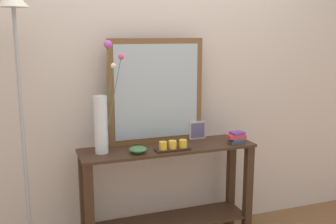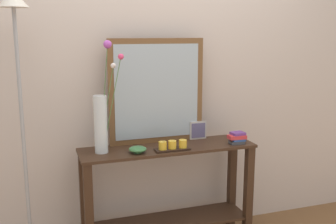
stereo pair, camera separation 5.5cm
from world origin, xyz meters
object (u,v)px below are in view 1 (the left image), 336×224
tall_vase_left (102,119)px  picture_frame_small (197,130)px  candle_tray (173,146)px  console_table (168,188)px  floor_lamp (20,91)px  book_stack (237,138)px  decorative_bowl (138,149)px  mirror_leaning (156,91)px

tall_vase_left → picture_frame_small: 0.77m
candle_tray → tall_vase_left: bearing=168.0°
console_table → picture_frame_small: picture_frame_small is taller
floor_lamp → picture_frame_small: bearing=5.7°
tall_vase_left → book_stack: tall_vase_left is taller
picture_frame_small → decorative_bowl: size_ratio=1.14×
console_table → mirror_leaning: size_ratio=1.65×
book_stack → floor_lamp: bearing=176.7°
console_table → picture_frame_small: (0.28, 0.12, 0.38)m
tall_vase_left → decorative_bowl: bearing=-21.1°
decorative_bowl → floor_lamp: 0.84m
console_table → floor_lamp: (-0.96, -0.00, 0.76)m
console_table → decorative_bowl: 0.42m
tall_vase_left → candle_tray: 0.52m
mirror_leaning → decorative_bowl: size_ratio=6.31×
candle_tray → picture_frame_small: (0.28, 0.21, 0.04)m
console_table → picture_frame_small: bearing=23.2°
mirror_leaning → floor_lamp: size_ratio=0.42×
mirror_leaning → decorative_bowl: 0.46m
decorative_bowl → book_stack: book_stack is taller
console_table → book_stack: (0.50, -0.09, 0.35)m
picture_frame_small → floor_lamp: bearing=-174.3°
candle_tray → floor_lamp: size_ratio=0.13×
mirror_leaning → picture_frame_small: bearing=-3.1°
mirror_leaning → book_stack: mirror_leaning is taller
tall_vase_left → floor_lamp: bearing=-178.6°
console_table → candle_tray: size_ratio=5.15×
floor_lamp → tall_vase_left: bearing=1.4°
mirror_leaning → candle_tray: mirror_leaning is taller
candle_tray → floor_lamp: (-0.97, 0.09, 0.42)m
tall_vase_left → floor_lamp: floor_lamp is taller
book_stack → floor_lamp: 1.52m
console_table → candle_tray: candle_tray is taller
candle_tray → decorative_bowl: candle_tray is taller
console_table → picture_frame_small: 0.49m
picture_frame_small → mirror_leaning: bearing=176.9°
floor_lamp → candle_tray: bearing=-5.2°
candle_tray → picture_frame_small: picture_frame_small is taller
book_stack → picture_frame_small: bearing=136.3°
tall_vase_left → book_stack: size_ratio=5.72×
tall_vase_left → candle_tray: size_ratio=3.08×
picture_frame_small → book_stack: bearing=-43.7°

